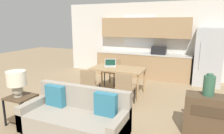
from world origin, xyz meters
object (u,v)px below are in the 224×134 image
Objects in this scene: vase at (209,85)px; dining_chair_near_left at (90,83)px; dining_chair_far_left at (113,70)px; laptop at (110,64)px; refrigerator at (208,57)px; dining_table at (118,70)px; side_table at (22,105)px; couch at (76,117)px; credenza at (219,117)px; table_lamp at (17,81)px; dining_chair_near_right at (125,87)px.

vase is 2.77m from dining_chair_near_left.
laptop is (0.17, -0.61, 0.31)m from dining_chair_far_left.
dining_chair_far_left is (-2.79, -1.20, -0.42)m from refrigerator.
dining_chair_far_left is 0.70m from laptop.
refrigerator is at bearing 39.71° from dining_table.
refrigerator reaches higher than dining_chair_far_left.
dining_chair_far_left is at bearing 77.39° from side_table.
credenza is (2.32, 0.92, 0.03)m from couch.
dining_table is (-2.32, -1.93, -0.23)m from refrigerator.
credenza is (0.09, -3.28, -0.54)m from refrigerator.
refrigerator is at bearing -140.54° from dining_chair_near_left.
credenza reaches higher than side_table.
table_lamp reaches higher than dining_chair_near_left.
dining_table is 2.57× the size of side_table.
side_table is 3.14m from dining_chair_far_left.
vase is (3.40, 1.02, 0.03)m from table_lamp.
laptop reaches higher than dining_chair_near_right.
laptop is (-2.61, -1.80, -0.11)m from refrigerator.
laptop is at bearing 99.11° from couch.
refrigerator is 2.17× the size of dining_chair_near_right.
dining_chair_far_left is (0.72, 3.08, -0.40)m from table_lamp.
couch is 2.39m from vase.
refrigerator is 4.79m from couch.
dining_chair_near_left is 0.96m from laptop.
refrigerator is 3.33m from credenza.
vase is at bearing -51.22° from laptop.
credenza is 2.90× the size of vase.
couch is at bearing -117.93° from refrigerator.
vase is (3.36, 1.00, 0.54)m from side_table.
dining_chair_near_right is at bearing 176.92° from dining_chair_near_left.
vase is at bearing 16.79° from table_lamp.
credenza is at bearing -49.78° from laptop.
refrigerator reaches higher than side_table.
couch is 2.50m from credenza.
dining_chair_far_left is at bearing 76.83° from table_lamp.
table_lamp is 0.61× the size of dining_chair_near_left.
dining_chair_far_left is at bearing 142.42° from vase.
dining_chair_near_right is at bearing 44.17° from table_lamp.
dining_chair_near_left is at bearing -135.97° from refrigerator.
refrigerator is 3.06m from dining_chair_far_left.
refrigerator is 4.66× the size of vase.
laptop is (-2.70, 1.48, 0.43)m from credenza.
dining_chair_near_right is at bearing -57.54° from dining_table.
refrigerator is 1.60× the size of credenza.
vase is 2.89m from laptop.
side_table is 0.50× the size of credenza.
credenza is at bearing 163.88° from dining_chair_near_left.
dining_chair_near_left is at bearing -121.26° from dining_table.
side_table is at bearing 31.04° from table_lamp.
credenza is at bearing 161.05° from dining_chair_near_right.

